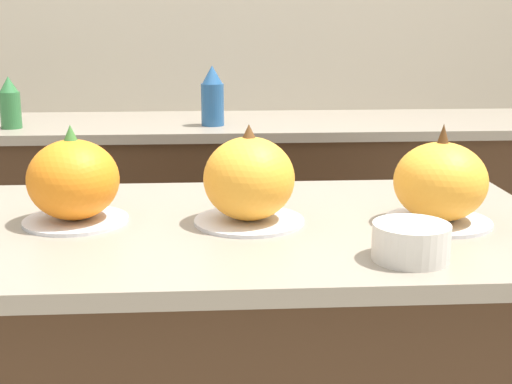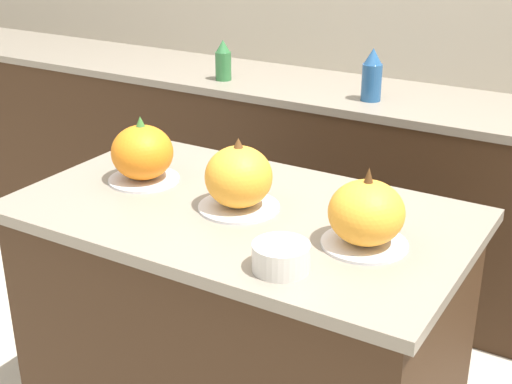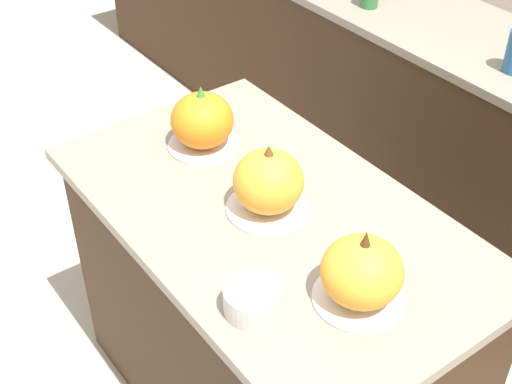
{
  "view_description": "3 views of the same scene",
  "coord_description": "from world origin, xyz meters",
  "px_view_note": "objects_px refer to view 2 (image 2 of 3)",
  "views": [
    {
      "loc": [
        -0.08,
        -1.47,
        1.33
      ],
      "look_at": [
        0.01,
        0.0,
        0.96
      ],
      "focal_mm": 50.0,
      "sensor_mm": 36.0,
      "label": 1
    },
    {
      "loc": [
        1.0,
        -1.59,
        1.74
      ],
      "look_at": [
        0.06,
        -0.01,
        0.96
      ],
      "focal_mm": 50.0,
      "sensor_mm": 36.0,
      "label": 2
    },
    {
      "loc": [
        1.22,
        -0.94,
        2.15
      ],
      "look_at": [
        -0.02,
        -0.03,
        0.96
      ],
      "focal_mm": 50.0,
      "sensor_mm": 36.0,
      "label": 3
    }
  ],
  "objects_px": {
    "pumpkin_cake_center": "(239,178)",
    "pumpkin_cake_right": "(366,214)",
    "bottle_short": "(223,61)",
    "pumpkin_cake_left": "(142,154)",
    "mixing_bowl": "(281,257)",
    "bottle_tall": "(372,76)"
  },
  "relations": [
    {
      "from": "pumpkin_cake_left",
      "to": "pumpkin_cake_right",
      "type": "distance_m",
      "value": 0.78
    },
    {
      "from": "pumpkin_cake_center",
      "to": "pumpkin_cake_right",
      "type": "height_order",
      "value": "pumpkin_cake_right"
    },
    {
      "from": "mixing_bowl",
      "to": "pumpkin_cake_left",
      "type": "bearing_deg",
      "value": 156.56
    },
    {
      "from": "pumpkin_cake_left",
      "to": "bottle_short",
      "type": "distance_m",
      "value": 1.19
    },
    {
      "from": "pumpkin_cake_left",
      "to": "pumpkin_cake_right",
      "type": "bearing_deg",
      "value": -4.33
    },
    {
      "from": "pumpkin_cake_center",
      "to": "pumpkin_cake_left",
      "type": "bearing_deg",
      "value": 176.4
    },
    {
      "from": "pumpkin_cake_left",
      "to": "bottle_tall",
      "type": "height_order",
      "value": "bottle_tall"
    },
    {
      "from": "pumpkin_cake_right",
      "to": "bottle_tall",
      "type": "bearing_deg",
      "value": 111.83
    },
    {
      "from": "pumpkin_cake_left",
      "to": "pumpkin_cake_center",
      "type": "distance_m",
      "value": 0.37
    },
    {
      "from": "pumpkin_cake_center",
      "to": "bottle_tall",
      "type": "bearing_deg",
      "value": 93.58
    },
    {
      "from": "mixing_bowl",
      "to": "pumpkin_cake_right",
      "type": "bearing_deg",
      "value": 61.35
    },
    {
      "from": "pumpkin_cake_center",
      "to": "mixing_bowl",
      "type": "height_order",
      "value": "pumpkin_cake_center"
    },
    {
      "from": "pumpkin_cake_center",
      "to": "bottle_tall",
      "type": "relative_size",
      "value": 1.08
    },
    {
      "from": "pumpkin_cake_center",
      "to": "bottle_tall",
      "type": "distance_m",
      "value": 1.15
    },
    {
      "from": "pumpkin_cake_center",
      "to": "pumpkin_cake_right",
      "type": "relative_size",
      "value": 1.04
    },
    {
      "from": "pumpkin_cake_right",
      "to": "bottle_short",
      "type": "distance_m",
      "value": 1.67
    },
    {
      "from": "bottle_tall",
      "to": "bottle_short",
      "type": "relative_size",
      "value": 1.18
    },
    {
      "from": "pumpkin_cake_right",
      "to": "bottle_tall",
      "type": "height_order",
      "value": "bottle_tall"
    },
    {
      "from": "pumpkin_cake_center",
      "to": "mixing_bowl",
      "type": "distance_m",
      "value": 0.39
    },
    {
      "from": "pumpkin_cake_left",
      "to": "mixing_bowl",
      "type": "xyz_separation_m",
      "value": [
        0.65,
        -0.28,
        -0.06
      ]
    },
    {
      "from": "pumpkin_cake_left",
      "to": "mixing_bowl",
      "type": "relative_size",
      "value": 1.58
    },
    {
      "from": "bottle_tall",
      "to": "bottle_short",
      "type": "bearing_deg",
      "value": -178.34
    }
  ]
}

